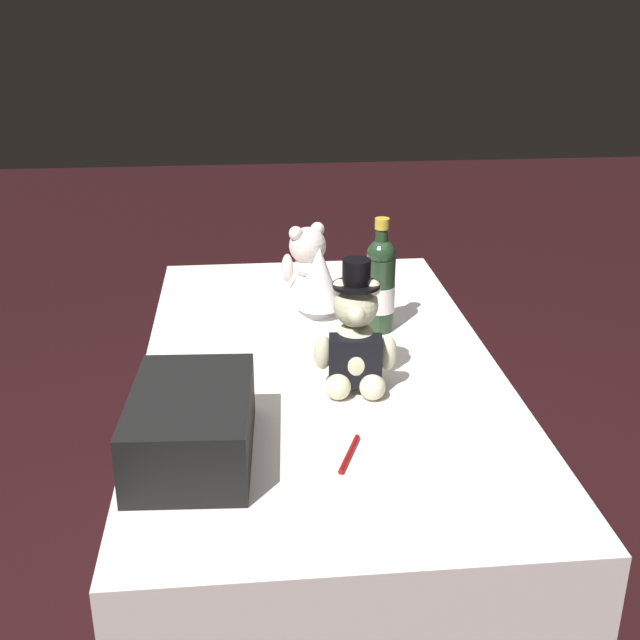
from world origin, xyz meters
TOP-DOWN VIEW (x-y plane):
  - ground_plane at (0.00, 0.00)m, footprint 12.00×12.00m
  - reception_table at (0.00, 0.00)m, footprint 1.41×0.77m
  - teddy_bear_groom at (0.12, 0.06)m, footprint 0.16×0.17m
  - teddy_bear_bride at (-0.30, 0.01)m, footprint 0.22×0.19m
  - champagne_bottle at (-0.17, 0.16)m, footprint 0.07×0.07m
  - signing_pen at (0.39, 0.02)m, footprint 0.12×0.06m
  - gift_case_black at (0.36, -0.26)m, footprint 0.33×0.22m

SIDE VIEW (x-z plane):
  - ground_plane at x=0.00m, z-range 0.00..0.00m
  - reception_table at x=0.00m, z-range 0.00..0.78m
  - signing_pen at x=0.39m, z-range 0.78..0.79m
  - gift_case_black at x=0.36m, z-range 0.78..0.90m
  - teddy_bear_bride at x=-0.30m, z-range 0.76..0.98m
  - teddy_bear_groom at x=0.12m, z-range 0.74..1.01m
  - champagne_bottle at x=-0.17m, z-range 0.75..1.03m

